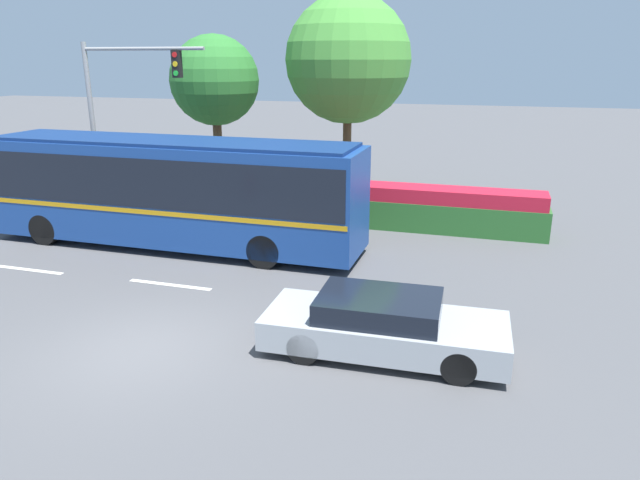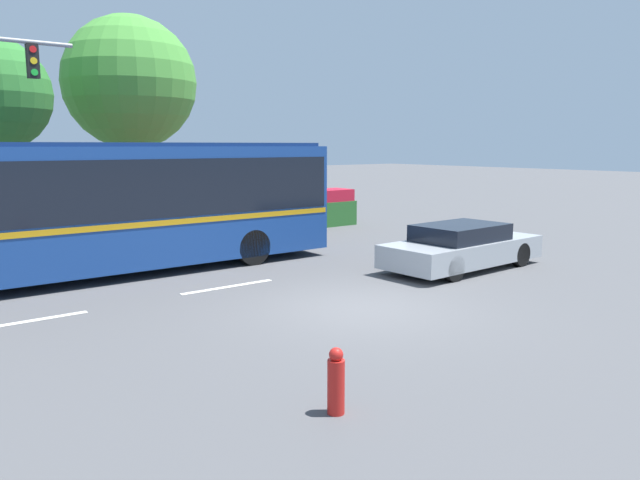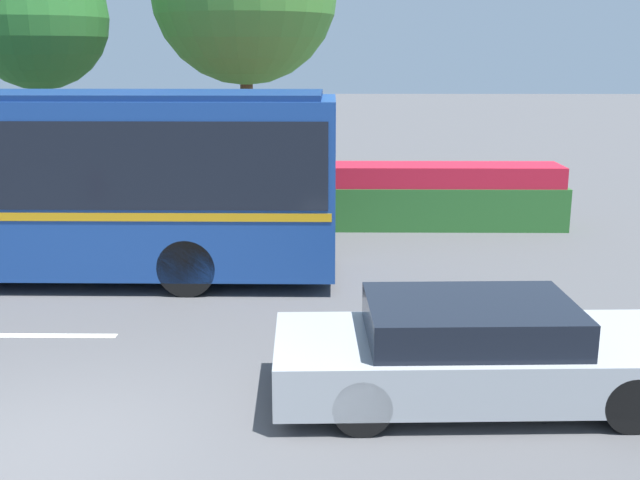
% 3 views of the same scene
% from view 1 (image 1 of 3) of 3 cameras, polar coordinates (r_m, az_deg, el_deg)
% --- Properties ---
extents(ground_plane, '(140.00, 140.00, 0.00)m').
position_cam_1_polar(ground_plane, '(12.69, -17.25, -10.30)').
color(ground_plane, '#4C4C4F').
extents(city_bus, '(12.15, 2.58, 3.40)m').
position_cam_1_polar(city_bus, '(18.69, -14.43, 5.12)').
color(city_bus, navy).
rests_on(city_bus, ground).
extents(sedan_foreground, '(4.92, 2.05, 1.23)m').
position_cam_1_polar(sedan_foreground, '(11.86, 6.25, -8.37)').
color(sedan_foreground, '#9EA3A8').
rests_on(sedan_foreground, ground).
extents(traffic_light_pole, '(4.81, 0.24, 6.32)m').
position_cam_1_polar(traffic_light_pole, '(22.50, -19.34, 12.55)').
color(traffic_light_pole, gray).
rests_on(traffic_light_pole, ground).
extents(flowering_hedge, '(10.30, 1.28, 1.50)m').
position_cam_1_polar(flowering_hedge, '(20.69, 7.45, 3.30)').
color(flowering_hedge, '#286028').
rests_on(flowering_hedge, ground).
extents(street_tree_left, '(3.58, 3.58, 6.71)m').
position_cam_1_polar(street_tree_left, '(24.47, -10.34, 15.16)').
color(street_tree_left, brown).
rests_on(street_tree_left, ground).
extents(street_tree_centre, '(5.06, 5.06, 8.25)m').
position_cam_1_polar(street_tree_centre, '(24.26, 2.80, 17.32)').
color(street_tree_centre, brown).
rests_on(street_tree_centre, ground).
extents(lane_stripe_near, '(2.40, 0.16, 0.01)m').
position_cam_1_polar(lane_stripe_near, '(18.47, -26.92, -2.62)').
color(lane_stripe_near, silver).
rests_on(lane_stripe_near, ground).
extents(lane_stripe_mid, '(2.40, 0.16, 0.01)m').
position_cam_1_polar(lane_stripe_mid, '(15.90, -14.57, -4.30)').
color(lane_stripe_mid, silver).
rests_on(lane_stripe_mid, ground).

